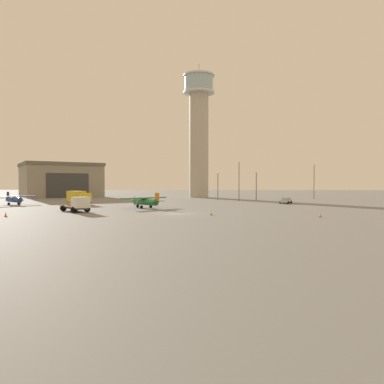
{
  "coord_description": "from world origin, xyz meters",
  "views": [
    {
      "loc": [
        4.54,
        -53.12,
        4.49
      ],
      "look_at": [
        0.92,
        31.56,
        2.5
      ],
      "focal_mm": 33.52,
      "sensor_mm": 36.0,
      "label": 1
    }
  ],
  "objects_px": {
    "control_tower": "(199,128)",
    "light_post_west": "(218,183)",
    "light_post_centre": "(256,183)",
    "truck_box_yellow": "(78,197)",
    "airplane_green": "(146,201)",
    "traffic_cone_mid_apron": "(320,215)",
    "light_post_north": "(239,178)",
    "traffic_cone_near_right": "(211,213)",
    "traffic_cone_near_left": "(6,214)",
    "car_silver": "(286,200)",
    "truck_flatbed_white": "(77,204)",
    "airplane_blue": "(14,199)",
    "light_post_east": "(314,178)"
  },
  "relations": [
    {
      "from": "control_tower",
      "to": "light_post_west",
      "type": "bearing_deg",
      "value": -72.49
    },
    {
      "from": "light_post_centre",
      "to": "truck_box_yellow",
      "type": "bearing_deg",
      "value": -152.41
    },
    {
      "from": "airplane_green",
      "to": "traffic_cone_mid_apron",
      "type": "bearing_deg",
      "value": -169.79
    },
    {
      "from": "light_post_north",
      "to": "traffic_cone_mid_apron",
      "type": "relative_size",
      "value": 16.53
    },
    {
      "from": "airplane_green",
      "to": "traffic_cone_near_right",
      "type": "relative_size",
      "value": 14.77
    },
    {
      "from": "light_post_centre",
      "to": "traffic_cone_near_left",
      "type": "bearing_deg",
      "value": -129.39
    },
    {
      "from": "control_tower",
      "to": "airplane_green",
      "type": "bearing_deg",
      "value": -99.29
    },
    {
      "from": "traffic_cone_mid_apron",
      "to": "car_silver",
      "type": "bearing_deg",
      "value": 85.58
    },
    {
      "from": "truck_flatbed_white",
      "to": "light_post_north",
      "type": "bearing_deg",
      "value": 100.23
    },
    {
      "from": "light_post_centre",
      "to": "traffic_cone_mid_apron",
      "type": "distance_m",
      "value": 48.57
    },
    {
      "from": "airplane_blue",
      "to": "traffic_cone_near_left",
      "type": "relative_size",
      "value": 11.85
    },
    {
      "from": "light_post_west",
      "to": "light_post_north",
      "type": "xyz_separation_m",
      "value": [
        5.34,
        -4.77,
        1.34
      ]
    },
    {
      "from": "traffic_cone_near_left",
      "to": "truck_flatbed_white",
      "type": "bearing_deg",
      "value": 49.09
    },
    {
      "from": "light_post_east",
      "to": "light_post_north",
      "type": "bearing_deg",
      "value": -152.03
    },
    {
      "from": "control_tower",
      "to": "light_post_west",
      "type": "height_order",
      "value": "control_tower"
    },
    {
      "from": "airplane_blue",
      "to": "light_post_west",
      "type": "height_order",
      "value": "light_post_west"
    },
    {
      "from": "control_tower",
      "to": "airplane_blue",
      "type": "relative_size",
      "value": 5.43
    },
    {
      "from": "truck_flatbed_white",
      "to": "light_post_north",
      "type": "xyz_separation_m",
      "value": [
        28.72,
        37.94,
        4.81
      ]
    },
    {
      "from": "car_silver",
      "to": "airplane_green",
      "type": "bearing_deg",
      "value": -33.39
    },
    {
      "from": "airplane_blue",
      "to": "light_post_east",
      "type": "relative_size",
      "value": 0.78
    },
    {
      "from": "light_post_centre",
      "to": "traffic_cone_near_right",
      "type": "distance_m",
      "value": 47.94
    },
    {
      "from": "traffic_cone_mid_apron",
      "to": "light_post_centre",
      "type": "bearing_deg",
      "value": 92.32
    },
    {
      "from": "airplane_blue",
      "to": "truck_flatbed_white",
      "type": "distance_m",
      "value": 27.17
    },
    {
      "from": "traffic_cone_mid_apron",
      "to": "airplane_blue",
      "type": "bearing_deg",
      "value": 155.86
    },
    {
      "from": "light_post_centre",
      "to": "light_post_west",
      "type": "bearing_deg",
      "value": 172.97
    },
    {
      "from": "truck_box_yellow",
      "to": "light_post_east",
      "type": "bearing_deg",
      "value": 68.26
    },
    {
      "from": "control_tower",
      "to": "light_post_north",
      "type": "relative_size",
      "value": 4.23
    },
    {
      "from": "light_post_north",
      "to": "traffic_cone_near_right",
      "type": "bearing_deg",
      "value": -100.23
    },
    {
      "from": "control_tower",
      "to": "airplane_green",
      "type": "distance_m",
      "value": 56.34
    },
    {
      "from": "car_silver",
      "to": "truck_box_yellow",
      "type": "bearing_deg",
      "value": -56.36
    },
    {
      "from": "car_silver",
      "to": "light_post_west",
      "type": "xyz_separation_m",
      "value": [
        -14.76,
        16.99,
        3.93
      ]
    },
    {
      "from": "airplane_blue",
      "to": "traffic_cone_near_left",
      "type": "bearing_deg",
      "value": -24.59
    },
    {
      "from": "airplane_blue",
      "to": "traffic_cone_near_right",
      "type": "distance_m",
      "value": 47.14
    },
    {
      "from": "truck_flatbed_white",
      "to": "traffic_cone_near_left",
      "type": "xyz_separation_m",
      "value": [
        -6.95,
        -8.02,
        -0.86
      ]
    },
    {
      "from": "control_tower",
      "to": "light_post_centre",
      "type": "xyz_separation_m",
      "value": [
        15.92,
        -19.15,
        -17.8
      ]
    },
    {
      "from": "car_silver",
      "to": "traffic_cone_near_left",
      "type": "distance_m",
      "value": 56.32
    },
    {
      "from": "light_post_east",
      "to": "light_post_centre",
      "type": "bearing_deg",
      "value": -154.27
    },
    {
      "from": "light_post_east",
      "to": "traffic_cone_mid_apron",
      "type": "bearing_deg",
      "value": -105.61
    },
    {
      "from": "truck_flatbed_white",
      "to": "traffic_cone_near_right",
      "type": "height_order",
      "value": "truck_flatbed_white"
    },
    {
      "from": "airplane_blue",
      "to": "traffic_cone_near_left",
      "type": "xyz_separation_m",
      "value": [
        13.28,
        -26.16,
        -0.94
      ]
    },
    {
      "from": "airplane_blue",
      "to": "light_post_west",
      "type": "xyz_separation_m",
      "value": [
        43.62,
        24.57,
        3.4
      ]
    },
    {
      "from": "truck_box_yellow",
      "to": "airplane_green",
      "type": "bearing_deg",
      "value": 7.33
    },
    {
      "from": "airplane_green",
      "to": "light_post_east",
      "type": "xyz_separation_m",
      "value": [
        42.22,
        40.99,
        4.66
      ]
    },
    {
      "from": "airplane_green",
      "to": "light_post_north",
      "type": "relative_size",
      "value": 0.79
    },
    {
      "from": "control_tower",
      "to": "light_post_centre",
      "type": "distance_m",
      "value": 30.61
    },
    {
      "from": "truck_box_yellow",
      "to": "car_silver",
      "type": "bearing_deg",
      "value": 48.29
    },
    {
      "from": "truck_flatbed_white",
      "to": "traffic_cone_near_left",
      "type": "distance_m",
      "value": 10.65
    },
    {
      "from": "airplane_blue",
      "to": "truck_box_yellow",
      "type": "height_order",
      "value": "truck_box_yellow"
    },
    {
      "from": "light_post_centre",
      "to": "traffic_cone_near_left",
      "type": "distance_m",
      "value": 64.14
    },
    {
      "from": "airplane_green",
      "to": "traffic_cone_near_left",
      "type": "bearing_deg",
      "value": 87.87
    }
  ]
}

